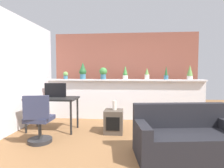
{
  "coord_description": "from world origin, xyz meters",
  "views": [
    {
      "loc": [
        0.14,
        -3.2,
        1.33
      ],
      "look_at": [
        -0.27,
        1.31,
        1.03
      ],
      "focal_mm": 29.98,
      "sensor_mm": 36.0,
      "label": 1
    }
  ],
  "objects": [
    {
      "name": "brick_wall_behind",
      "position": [
        0.0,
        2.6,
        1.25
      ],
      "size": [
        4.33,
        0.1,
        2.5
      ],
      "primitive_type": "cube",
      "color": "brown",
      "rests_on": "ground"
    },
    {
      "name": "potted_plant_6",
      "position": [
        1.75,
        1.98,
        1.32
      ],
      "size": [
        0.15,
        0.15,
        0.39
      ],
      "color": "silver",
      "rests_on": "plant_shelf"
    },
    {
      "name": "potted_plant_5",
      "position": [
        1.14,
        1.98,
        1.28
      ],
      "size": [
        0.12,
        0.12,
        0.37
      ],
      "color": "#386B84",
      "rests_on": "plant_shelf"
    },
    {
      "name": "tv_monitor",
      "position": [
        -1.53,
        0.9,
        0.91
      ],
      "size": [
        0.5,
        0.04,
        0.32
      ],
      "primitive_type": "cube",
      "color": "black",
      "rests_on": "desk"
    },
    {
      "name": "potted_plant_4",
      "position": [
        0.62,
        1.96,
        1.26
      ],
      "size": [
        0.13,
        0.13,
        0.32
      ],
      "color": "silver",
      "rests_on": "plant_shelf"
    },
    {
      "name": "office_chair",
      "position": [
        -1.51,
        0.05,
        0.39
      ],
      "size": [
        0.48,
        0.48,
        0.91
      ],
      "color": "#262628",
      "rests_on": "ground"
    },
    {
      "name": "potted_plant_2",
      "position": [
        -0.57,
        1.92,
        1.3
      ],
      "size": [
        0.22,
        0.22,
        0.33
      ],
      "color": "#386B84",
      "rests_on": "plant_shelf"
    },
    {
      "name": "desk",
      "position": [
        -1.57,
        0.82,
        0.67
      ],
      "size": [
        1.1,
        0.6,
        0.75
      ],
      "color": "black",
      "rests_on": "ground"
    },
    {
      "name": "potted_plant_0",
      "position": [
        -1.65,
        1.94,
        1.23
      ],
      "size": [
        0.14,
        0.14,
        0.21
      ],
      "color": "#386B84",
      "rests_on": "plant_shelf"
    },
    {
      "name": "vase_on_shelf",
      "position": [
        -0.17,
        0.83,
        0.6
      ],
      "size": [
        0.09,
        0.09,
        0.2
      ],
      "primitive_type": "cylinder",
      "color": "silver",
      "rests_on": "side_cube_shelf"
    },
    {
      "name": "plant_shelf",
      "position": [
        0.0,
        1.96,
        1.1
      ],
      "size": [
        4.33,
        0.28,
        0.04
      ],
      "primitive_type": "cube",
      "color": "silver",
      "rests_on": "divider_wall"
    },
    {
      "name": "couch",
      "position": [
        1.02,
        -0.25,
        0.28
      ],
      "size": [
        1.65,
        0.97,
        0.8
      ],
      "color": "black",
      "rests_on": "ground"
    },
    {
      "name": "potted_plant_3",
      "position": [
        0.03,
        1.96,
        1.28
      ],
      "size": [
        0.14,
        0.14,
        0.38
      ],
      "color": "silver",
      "rests_on": "plant_shelf"
    },
    {
      "name": "potted_plant_1",
      "position": [
        -1.16,
        1.95,
        1.35
      ],
      "size": [
        0.2,
        0.2,
        0.47
      ],
      "color": "#386B84",
      "rests_on": "plant_shelf"
    },
    {
      "name": "side_wall_left",
      "position": [
        -2.41,
        0.4,
        1.3
      ],
      "size": [
        0.12,
        4.4,
        2.6
      ],
      "primitive_type": "cube",
      "color": "silver",
      "rests_on": "ground"
    },
    {
      "name": "side_cube_shelf",
      "position": [
        -0.19,
        0.78,
        0.25
      ],
      "size": [
        0.4,
        0.41,
        0.5
      ],
      "color": "#4C4238",
      "rests_on": "ground"
    },
    {
      "name": "divider_wall",
      "position": [
        0.0,
        2.0,
        0.54
      ],
      "size": [
        4.33,
        0.16,
        1.08
      ],
      "primitive_type": "cube",
      "color": "silver",
      "rests_on": "ground"
    },
    {
      "name": "ground_plane",
      "position": [
        0.0,
        0.0,
        0.0
      ],
      "size": [
        12.0,
        12.0,
        0.0
      ],
      "primitive_type": "plane",
      "color": "brown"
    }
  ]
}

